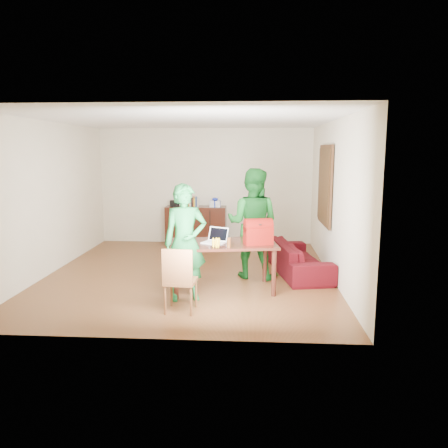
# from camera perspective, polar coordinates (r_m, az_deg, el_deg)

# --- Properties ---
(room) EXTENTS (5.20, 5.70, 2.90)m
(room) POSITION_cam_1_polar(r_m,az_deg,el_deg) (7.77, -4.41, 3.06)
(room) COLOR #4C2C13
(room) RESTS_ON ground
(table) EXTENTS (1.75, 1.15, 0.77)m
(table) POSITION_cam_1_polar(r_m,az_deg,el_deg) (6.85, -0.11, -3.22)
(table) COLOR black
(table) RESTS_ON ground
(chair) EXTENTS (0.44, 0.42, 0.91)m
(chair) POSITION_cam_1_polar(r_m,az_deg,el_deg) (6.07, -5.69, -8.91)
(chair) COLOR brown
(chair) RESTS_ON ground
(person_near) EXTENTS (0.71, 0.56, 1.72)m
(person_near) POSITION_cam_1_polar(r_m,az_deg,el_deg) (6.39, -5.08, -2.44)
(person_near) COLOR #16662D
(person_near) RESTS_ON ground
(person_far) EXTENTS (1.07, 0.92, 1.89)m
(person_far) POSITION_cam_1_polar(r_m,az_deg,el_deg) (7.53, 3.76, 0.07)
(person_far) COLOR #13561A
(person_far) RESTS_ON ground
(laptop) EXTENTS (0.40, 0.35, 0.24)m
(laptop) POSITION_cam_1_polar(r_m,az_deg,el_deg) (6.76, -1.37, -2.17)
(laptop) COLOR white
(laptop) RESTS_ON table
(bananas) EXTENTS (0.17, 0.12, 0.06)m
(bananas) POSITION_cam_1_polar(r_m,az_deg,el_deg) (6.45, -1.05, -2.88)
(bananas) COLOR gold
(bananas) RESTS_ON table
(bottle) EXTENTS (0.07, 0.07, 0.17)m
(bottle) POSITION_cam_1_polar(r_m,az_deg,el_deg) (6.48, 0.64, -2.32)
(bottle) COLOR #512A12
(bottle) RESTS_ON table
(red_bag) EXTENTS (0.47, 0.34, 0.31)m
(red_bag) POSITION_cam_1_polar(r_m,az_deg,el_deg) (6.71, 4.49, -1.32)
(red_bag) COLOR maroon
(red_bag) RESTS_ON table
(sofa) EXTENTS (1.08, 2.02, 0.56)m
(sofa) POSITION_cam_1_polar(r_m,az_deg,el_deg) (7.98, 9.71, -4.39)
(sofa) COLOR #3E0808
(sofa) RESTS_ON ground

